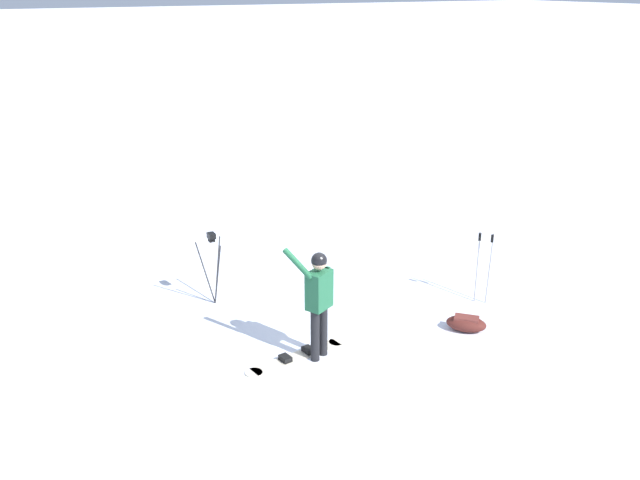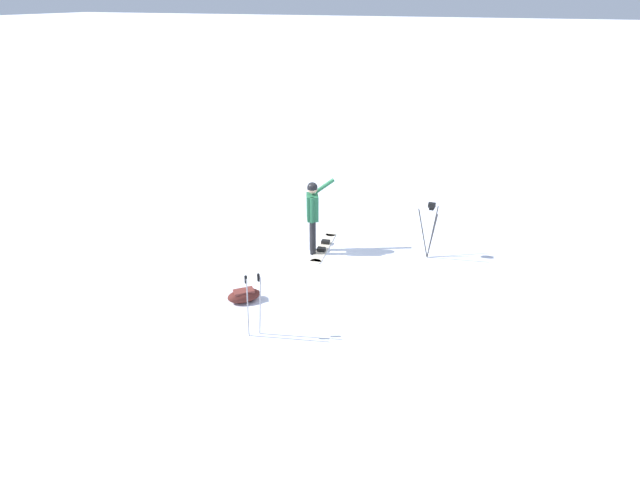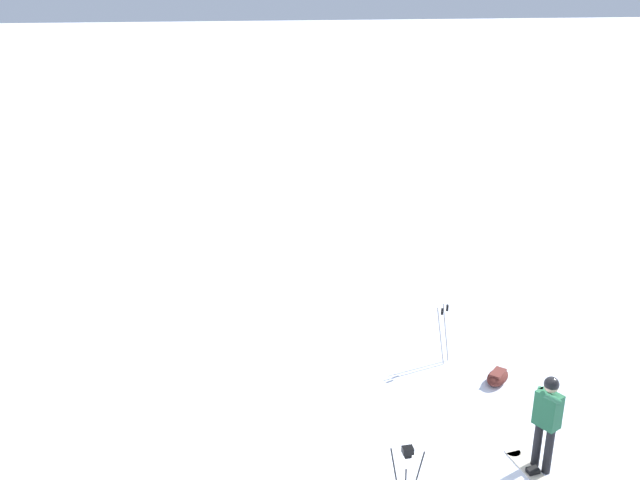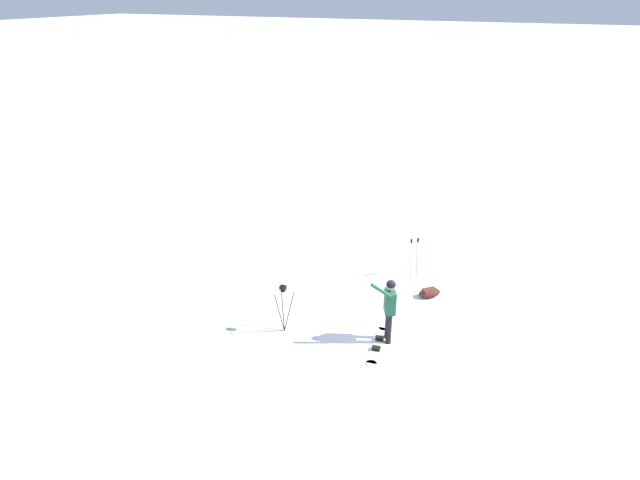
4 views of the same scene
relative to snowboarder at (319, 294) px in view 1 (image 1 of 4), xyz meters
name	(u,v)px [view 1 (image 1 of 4)]	position (x,y,z in m)	size (l,w,h in m)	color
ground_plane	(332,336)	(-0.53, -0.49, -1.09)	(300.00, 300.00, 0.00)	white
snowboarder	(319,294)	(0.00, 0.00, 0.00)	(0.67, 0.62, 1.80)	black
snowboard	(297,356)	(0.31, -0.15, -1.06)	(1.84, 0.48, 0.10)	beige
gear_bag_large	(466,323)	(-2.60, 0.44, -0.95)	(0.73, 0.74, 0.26)	#4C1E19
camera_tripod	(212,253)	(0.74, -2.62, -0.11)	(0.52, 0.49, 1.37)	#262628
ski_poles	(484,257)	(-3.64, -0.38, -0.24)	(0.33, 0.34, 1.29)	gray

